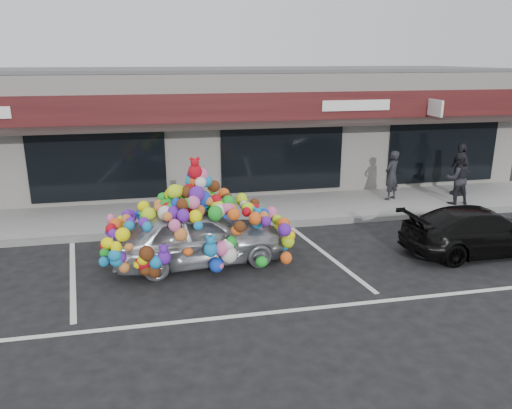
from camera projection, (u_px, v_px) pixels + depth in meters
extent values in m
plane|color=black|center=(216.00, 268.00, 11.58)|extent=(90.00, 90.00, 0.00)
cube|color=white|center=(186.00, 128.00, 18.96)|extent=(24.00, 6.00, 4.20)
cube|color=#59595B|center=(184.00, 70.00, 18.34)|extent=(24.00, 6.00, 0.12)
cube|color=#340E10|center=(192.00, 108.00, 15.77)|extent=(24.00, 0.18, 0.90)
cube|color=black|center=(194.00, 126.00, 15.42)|extent=(24.00, 1.20, 0.10)
cube|color=white|center=(435.00, 108.00, 16.96)|extent=(0.08, 0.95, 0.55)
cube|color=white|center=(356.00, 105.00, 16.73)|extent=(2.40, 0.04, 0.35)
cube|color=black|center=(98.00, 165.00, 15.71)|extent=(4.20, 0.12, 2.30)
cube|color=black|center=(282.00, 157.00, 16.89)|extent=(4.20, 0.12, 2.30)
cube|color=black|center=(442.00, 151.00, 18.06)|extent=(4.20, 0.12, 2.30)
cube|color=gray|center=(199.00, 214.00, 15.31)|extent=(26.00, 3.00, 0.15)
cube|color=slate|center=(204.00, 230.00, 13.90)|extent=(26.00, 0.18, 0.16)
cube|color=silver|center=(73.00, 276.00, 11.14)|extent=(0.73, 4.37, 0.01)
cube|color=silver|center=(328.00, 255.00, 12.31)|extent=(0.73, 4.37, 0.01)
cube|color=silver|center=(332.00, 306.00, 9.81)|extent=(14.00, 0.12, 0.01)
imported|color=#8F9598|center=(198.00, 236.00, 11.71)|extent=(2.00, 4.14, 1.36)
ellipsoid|color=red|center=(196.00, 187.00, 11.37)|extent=(1.37, 1.79, 1.02)
sphere|color=#F9FF0E|center=(258.00, 221.00, 11.76)|extent=(0.34, 0.34, 0.34)
sphere|color=blue|center=(229.00, 253.00, 11.04)|extent=(0.36, 0.36, 0.36)
sphere|color=green|center=(163.00, 229.00, 12.40)|extent=(0.30, 0.30, 0.30)
sphere|color=pink|center=(196.00, 167.00, 11.24)|extent=(0.32, 0.32, 0.32)
sphere|color=orange|center=(145.00, 225.00, 11.48)|extent=(0.30, 0.30, 0.30)
imported|color=black|center=(480.00, 231.00, 12.37)|extent=(1.69, 4.01, 1.15)
imported|color=black|center=(392.00, 175.00, 16.41)|extent=(0.71, 0.64, 1.64)
imported|color=black|center=(457.00, 178.00, 15.93)|extent=(0.87, 0.71, 1.66)
imported|color=#2A262C|center=(460.00, 169.00, 16.94)|extent=(1.07, 0.51, 1.78)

